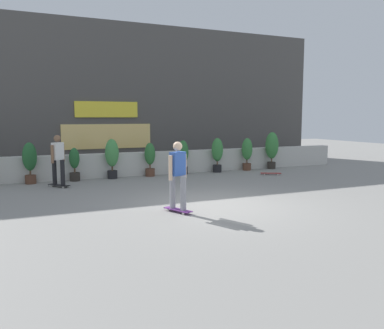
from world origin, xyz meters
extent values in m
plane|color=gray|center=(0.00, 0.00, 0.00)|extent=(48.00, 48.00, 0.00)
cube|color=beige|center=(0.00, 6.00, 0.45)|extent=(18.00, 0.40, 0.90)
cube|color=#4C4947|center=(0.00, 10.00, 3.25)|extent=(20.00, 2.00, 6.50)
cube|color=yellow|center=(-0.87, 8.96, 2.60)|extent=(2.80, 0.08, 0.70)
cube|color=#F2CC72|center=(-0.87, 8.97, 1.40)|extent=(4.00, 0.06, 1.10)
cylinder|color=brown|center=(-4.25, 5.55, 0.15)|extent=(0.36, 0.36, 0.30)
cylinder|color=brown|center=(-4.25, 5.55, 0.38)|extent=(0.06, 0.06, 0.15)
ellipsoid|color=#235B2D|center=(-4.25, 5.55, 0.93)|extent=(0.47, 0.47, 0.97)
cylinder|color=#2D2823|center=(-2.78, 5.55, 0.15)|extent=(0.36, 0.36, 0.30)
cylinder|color=brown|center=(-2.78, 5.55, 0.38)|extent=(0.06, 0.06, 0.15)
ellipsoid|color=#235B2D|center=(-2.78, 5.55, 0.82)|extent=(0.36, 0.36, 0.74)
cylinder|color=black|center=(-1.44, 5.55, 0.15)|extent=(0.36, 0.36, 0.30)
cylinder|color=brown|center=(-1.44, 5.55, 0.38)|extent=(0.06, 0.06, 0.15)
ellipsoid|color=#428C47|center=(-1.44, 5.55, 0.96)|extent=(0.50, 0.50, 1.02)
cylinder|color=brown|center=(0.02, 5.55, 0.15)|extent=(0.36, 0.36, 0.30)
cylinder|color=brown|center=(0.02, 5.55, 0.38)|extent=(0.06, 0.06, 0.15)
ellipsoid|color=#2D6B33|center=(0.02, 5.55, 0.87)|extent=(0.41, 0.41, 0.84)
cylinder|color=black|center=(1.39, 5.55, 0.15)|extent=(0.36, 0.36, 0.30)
cylinder|color=brown|center=(1.39, 5.55, 0.38)|extent=(0.06, 0.06, 0.15)
ellipsoid|color=#2D6B33|center=(1.39, 5.55, 0.90)|extent=(0.44, 0.44, 0.90)
cylinder|color=black|center=(2.92, 5.55, 0.15)|extent=(0.36, 0.36, 0.30)
cylinder|color=brown|center=(2.92, 5.55, 0.38)|extent=(0.06, 0.06, 0.15)
ellipsoid|color=#387F3D|center=(2.92, 5.55, 0.93)|extent=(0.47, 0.47, 0.96)
cylinder|color=brown|center=(4.35, 5.55, 0.15)|extent=(0.36, 0.36, 0.30)
cylinder|color=brown|center=(4.35, 5.55, 0.38)|extent=(0.06, 0.06, 0.15)
ellipsoid|color=#387F3D|center=(4.35, 5.55, 0.91)|extent=(0.45, 0.45, 0.92)
cylinder|color=#2D2823|center=(5.61, 5.55, 0.15)|extent=(0.36, 0.36, 0.30)
cylinder|color=brown|center=(5.61, 5.55, 0.38)|extent=(0.06, 0.06, 0.15)
ellipsoid|color=#387F3D|center=(5.61, 5.55, 1.03)|extent=(0.57, 0.57, 1.16)
cube|color=#72338C|center=(-1.17, -0.32, 0.07)|extent=(0.50, 0.81, 0.02)
cylinder|color=silver|center=(-1.35, -0.11, 0.03)|extent=(0.05, 0.06, 0.06)
cylinder|color=silver|center=(-1.20, -0.05, 0.03)|extent=(0.05, 0.06, 0.06)
cylinder|color=silver|center=(-1.14, -0.59, 0.03)|extent=(0.05, 0.06, 0.06)
cylinder|color=silver|center=(-1.00, -0.53, 0.03)|extent=(0.05, 0.06, 0.06)
cylinder|color=gray|center=(-1.24, -0.15, 0.49)|extent=(0.14, 0.14, 0.82)
cylinder|color=gray|center=(-1.10, -0.49, 0.49)|extent=(0.14, 0.14, 0.82)
cube|color=#3359B2|center=(-1.17, -0.32, 1.18)|extent=(0.41, 0.32, 0.56)
sphere|color=beige|center=(-1.17, -0.32, 1.59)|extent=(0.22, 0.22, 0.22)
cylinder|color=beige|center=(-1.39, -0.41, 1.10)|extent=(0.09, 0.09, 0.58)
cylinder|color=beige|center=(-0.95, -0.23, 1.10)|extent=(0.09, 0.09, 0.58)
cube|color=black|center=(-3.43, 4.46, 0.07)|extent=(0.66, 0.75, 0.02)
cylinder|color=silver|center=(-3.20, 4.31, 0.03)|extent=(0.06, 0.06, 0.06)
cylinder|color=silver|center=(-3.33, 4.21, 0.03)|extent=(0.06, 0.06, 0.06)
cylinder|color=silver|center=(-3.53, 4.71, 0.03)|extent=(0.06, 0.06, 0.06)
cylinder|color=silver|center=(-3.65, 4.61, 0.03)|extent=(0.06, 0.06, 0.06)
cylinder|color=black|center=(-3.32, 4.32, 0.49)|extent=(0.14, 0.14, 0.82)
cylinder|color=black|center=(-3.54, 4.60, 0.49)|extent=(0.14, 0.14, 0.82)
cube|color=white|center=(-3.43, 4.46, 1.18)|extent=(0.41, 0.38, 0.56)
sphere|color=brown|center=(-3.43, 4.46, 1.59)|extent=(0.22, 0.22, 0.22)
cylinder|color=brown|center=(-3.25, 4.61, 1.10)|extent=(0.09, 0.09, 0.58)
cylinder|color=brown|center=(-3.61, 4.31, 1.10)|extent=(0.09, 0.09, 0.58)
cube|color=maroon|center=(4.50, 3.99, 0.07)|extent=(0.80, 0.56, 0.02)
cylinder|color=silver|center=(4.77, 3.94, 0.03)|extent=(0.06, 0.05, 0.06)
cylinder|color=silver|center=(4.69, 3.80, 0.03)|extent=(0.06, 0.05, 0.06)
cylinder|color=silver|center=(4.31, 4.19, 0.03)|extent=(0.06, 0.05, 0.06)
cylinder|color=silver|center=(4.23, 4.05, 0.03)|extent=(0.06, 0.05, 0.06)
camera|label=1|loc=(-4.65, -9.04, 2.28)|focal=37.46mm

